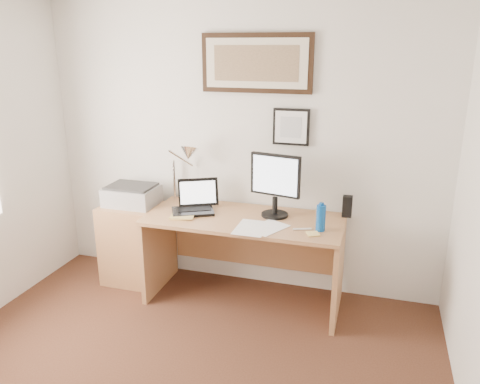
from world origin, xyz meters
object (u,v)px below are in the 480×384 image
at_px(desk, 247,240).
at_px(printer, 132,195).
at_px(side_cabinet, 133,243).
at_px(lcd_monitor, 275,182).
at_px(water_bottle, 321,218).
at_px(book, 172,214).
at_px(laptop, 195,204).

bearing_deg(desk, printer, 179.91).
relative_size(side_cabinet, lcd_monitor, 1.40).
bearing_deg(side_cabinet, printer, 80.15).
height_order(water_bottle, book, water_bottle).
bearing_deg(water_bottle, printer, 173.63).
bearing_deg(side_cabinet, lcd_monitor, 2.29).
xyz_separation_m(desk, printer, (-1.06, 0.00, 0.30)).
relative_size(water_bottle, desk, 0.13).
distance_m(desk, laptop, 0.53).
height_order(side_cabinet, book, book).
bearing_deg(side_cabinet, water_bottle, -5.11).
bearing_deg(printer, side_cabinet, -99.85).
xyz_separation_m(book, laptop, (0.14, 0.14, 0.05)).
xyz_separation_m(side_cabinet, printer, (0.01, 0.04, 0.45)).
relative_size(desk, lcd_monitor, 3.08).
xyz_separation_m(water_bottle, desk, (-0.63, 0.19, -0.34)).
distance_m(side_cabinet, printer, 0.45).
bearing_deg(book, lcd_monitor, 14.25).
xyz_separation_m(book, lcd_monitor, (0.82, 0.21, 0.28)).
bearing_deg(printer, water_bottle, -6.37).
xyz_separation_m(desk, lcd_monitor, (0.23, 0.02, 0.53)).
xyz_separation_m(side_cabinet, lcd_monitor, (1.30, 0.05, 0.68)).
relative_size(side_cabinet, book, 2.79).
distance_m(water_bottle, book, 1.22).
height_order(desk, printer, printer).
height_order(side_cabinet, printer, printer).
distance_m(water_bottle, lcd_monitor, 0.49).
distance_m(laptop, printer, 0.62).
bearing_deg(water_bottle, side_cabinet, 174.89).
xyz_separation_m(side_cabinet, desk, (1.07, 0.04, 0.15)).
xyz_separation_m(laptop, lcd_monitor, (0.67, 0.07, 0.23)).
bearing_deg(desk, side_cabinet, -178.11).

